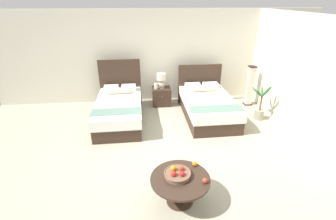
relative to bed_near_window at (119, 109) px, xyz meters
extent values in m
cube|color=#ABA58D|center=(1.15, -1.45, -0.33)|extent=(9.42, 9.24, 0.02)
cube|color=beige|center=(1.15, 1.37, 0.99)|extent=(9.42, 0.12, 2.63)
cube|color=beige|center=(4.06, -1.05, 0.99)|extent=(0.12, 4.84, 2.63)
cube|color=#39281D|center=(0.00, -0.09, -0.17)|extent=(1.10, 2.08, 0.31)
cube|color=white|center=(0.00, -0.09, 0.11)|extent=(1.14, 2.12, 0.25)
cube|color=#39281D|center=(-0.01, 0.97, 0.36)|extent=(1.15, 0.07, 1.35)
cube|color=white|center=(-0.24, 0.68, 0.31)|extent=(0.39, 0.30, 0.14)
cube|color=white|center=(0.23, 0.69, 0.31)|extent=(0.39, 0.30, 0.14)
cylinder|color=beige|center=(-0.01, 0.44, 0.31)|extent=(0.59, 0.16, 0.15)
cube|color=slate|center=(0.01, -0.69, 0.24)|extent=(1.14, 0.40, 0.01)
cube|color=#39281D|center=(2.29, -0.09, -0.16)|extent=(1.20, 2.04, 0.32)
cube|color=white|center=(2.29, -0.09, 0.12)|extent=(1.24, 2.08, 0.23)
cube|color=#39281D|center=(2.28, 0.95, 0.26)|extent=(1.25, 0.08, 1.16)
cube|color=white|center=(2.02, 0.66, 0.30)|extent=(0.43, 0.31, 0.14)
cube|color=white|center=(2.54, 0.67, 0.30)|extent=(0.43, 0.31, 0.14)
cylinder|color=beige|center=(2.28, 0.42, 0.30)|extent=(0.65, 0.16, 0.15)
cube|color=slate|center=(2.30, -0.74, 0.23)|extent=(1.24, 0.42, 0.01)
cube|color=#39281D|center=(1.15, 0.88, -0.06)|extent=(0.53, 0.43, 0.52)
sphere|color=tan|center=(1.15, 0.65, 0.02)|extent=(0.02, 0.02, 0.02)
cylinder|color=beige|center=(1.15, 0.90, 0.21)|extent=(0.16, 0.16, 0.02)
ellipsoid|color=beige|center=(1.15, 0.90, 0.31)|extent=(0.20, 0.20, 0.18)
cylinder|color=#99844C|center=(1.15, 0.90, 0.42)|extent=(0.02, 0.02, 0.04)
cylinder|color=beige|center=(1.15, 0.90, 0.53)|extent=(0.26, 0.26, 0.19)
cylinder|color=silver|center=(0.99, 0.84, 0.28)|extent=(0.11, 0.11, 0.15)
torus|color=silver|center=(0.99, 0.84, 0.36)|extent=(0.10, 0.10, 0.01)
cylinder|color=#39281D|center=(1.13, -2.92, -0.31)|extent=(0.42, 0.42, 0.02)
cylinder|color=#39281D|center=(1.13, -2.92, -0.11)|extent=(0.11, 0.11, 0.43)
cylinder|color=#39281D|center=(1.13, -2.92, 0.12)|extent=(0.90, 0.90, 0.04)
cylinder|color=brown|center=(1.09, -2.87, 0.17)|extent=(0.39, 0.39, 0.06)
torus|color=brown|center=(1.09, -2.87, 0.20)|extent=(0.41, 0.41, 0.02)
sphere|color=orange|center=(1.04, -2.80, 0.24)|extent=(0.09, 0.09, 0.09)
sphere|color=red|center=(1.03, -2.93, 0.24)|extent=(0.08, 0.08, 0.08)
sphere|color=red|center=(1.15, -2.94, 0.24)|extent=(0.08, 0.08, 0.08)
sphere|color=#BB3821|center=(1.16, -2.81, 0.24)|extent=(0.08, 0.08, 0.08)
sphere|color=#B83B2B|center=(1.47, -3.05, 0.18)|extent=(0.08, 0.08, 0.08)
sphere|color=orange|center=(1.40, -2.65, 0.18)|extent=(0.08, 0.08, 0.08)
cube|color=black|center=(3.69, 0.64, -0.31)|extent=(0.20, 0.20, 0.03)
cube|color=beige|center=(3.69, 0.64, 0.26)|extent=(0.16, 0.16, 1.10)
cube|color=black|center=(3.69, 0.64, 0.82)|extent=(0.20, 0.20, 0.02)
cylinder|color=gray|center=(3.60, -0.30, -0.20)|extent=(0.24, 0.24, 0.25)
cylinder|color=brown|center=(3.60, -0.30, 0.12)|extent=(0.04, 0.04, 0.38)
ellipsoid|color=#386E3C|center=(3.70, -0.32, 0.44)|extent=(0.24, 0.09, 0.30)
ellipsoid|color=#386E3C|center=(3.65, -0.19, 0.40)|extent=(0.14, 0.28, 0.24)
ellipsoid|color=#386E3C|center=(3.49, -0.23, 0.41)|extent=(0.26, 0.22, 0.26)
ellipsoid|color=#386E3C|center=(3.49, -0.37, 0.42)|extent=(0.28, 0.21, 0.28)
ellipsoid|color=#386E3C|center=(3.63, -0.42, 0.48)|extent=(0.11, 0.29, 0.38)
camera|label=1|loc=(0.65, -5.76, 2.60)|focal=26.15mm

